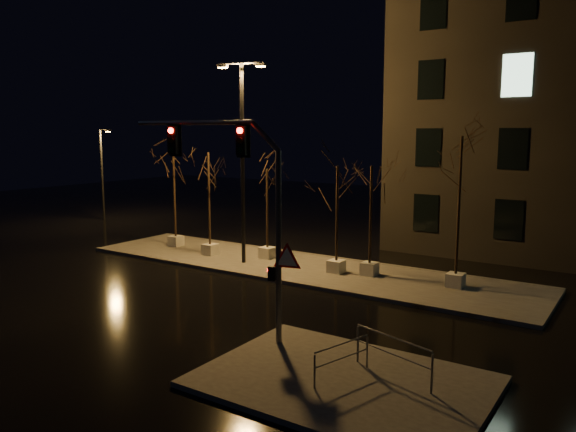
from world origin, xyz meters
The scene contains 14 objects.
ground centered at (0.00, 0.00, 0.00)m, with size 90.00×90.00×0.00m, color black.
median centered at (0.00, 6.00, 0.07)m, with size 22.00×5.00×0.15m, color #44413D.
sidewalk_corner centered at (7.50, -3.50, 0.07)m, with size 7.00×5.00×0.15m, color #44413D.
tree_0 centered at (-7.86, 6.20, 4.20)m, with size 1.80×1.80×5.34m.
tree_1 centered at (-4.84, 5.55, 4.15)m, with size 1.80×1.80×5.27m.
tree_2 centered at (-1.97, 6.50, 3.55)m, with size 1.80×1.80×4.48m.
tree_3 centered at (2.19, 5.87, 3.79)m, with size 1.80×1.80×4.80m.
tree_4 centered at (3.60, 6.26, 3.82)m, with size 1.80×1.80×4.83m.
tree_5 centered at (7.27, 6.44, 4.79)m, with size 1.80×1.80×6.12m.
traffic_signal_mast centered at (3.73, -2.59, 4.39)m, with size 5.16×1.30×6.45m.
streetlight_main centered at (-2.39, 5.15, 5.47)m, with size 2.28×0.89×9.23m.
streetlight_far centered at (-19.38, 10.70, 3.57)m, with size 1.27×0.30×6.48m.
guard_rail_a centered at (8.47, -2.72, 0.84)m, with size 2.34×0.78×1.06m.
guard_rail_b centered at (7.44, -3.46, 0.74)m, with size 0.57×1.85×0.91m.
Camera 1 is at (13.67, -15.34, 6.26)m, focal length 35.00 mm.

